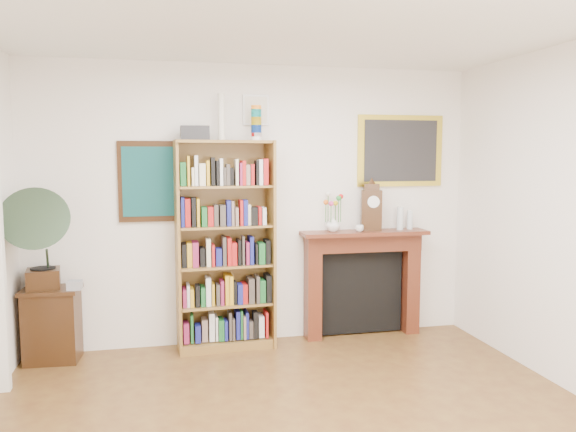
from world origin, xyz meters
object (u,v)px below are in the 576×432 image
at_px(mantel_clock, 371,208).
at_px(side_cabinet, 52,325).
at_px(teacup, 359,228).
at_px(flower_vase, 333,224).
at_px(fireplace, 362,274).
at_px(bookshelf, 225,234).
at_px(gramophone, 37,233).
at_px(bottle_right, 410,220).
at_px(bottle_left, 400,218).
at_px(cd_stack, 75,285).

bearing_deg(mantel_clock, side_cabinet, -164.24).
xyz_separation_m(side_cabinet, teacup, (2.99, 0.01, 0.81)).
bearing_deg(flower_vase, fireplace, 3.65).
distance_m(bookshelf, fireplace, 1.53).
relative_size(gramophone, bottle_right, 4.69).
bearing_deg(bottle_right, flower_vase, 179.95).
xyz_separation_m(flower_vase, bottle_left, (0.73, -0.02, 0.04)).
relative_size(flower_vase, teacup, 1.72).
bearing_deg(bottle_left, teacup, -173.08).
bearing_deg(fireplace, gramophone, -174.98).
bearing_deg(fireplace, flower_vase, -175.66).
xyz_separation_m(mantel_clock, teacup, (-0.15, -0.06, -0.20)).
bearing_deg(flower_vase, bookshelf, -176.47).
distance_m(bookshelf, teacup, 1.38).
relative_size(bookshelf, flower_vase, 15.47).
bearing_deg(teacup, fireplace, 54.29).
xyz_separation_m(fireplace, flower_vase, (-0.33, -0.02, 0.54)).
relative_size(bookshelf, teacup, 26.65).
xyz_separation_m(teacup, bottle_right, (0.59, 0.08, 0.07)).
xyz_separation_m(side_cabinet, cd_stack, (0.22, -0.11, 0.38)).
relative_size(side_cabinet, mantel_clock, 1.42).
distance_m(side_cabinet, cd_stack, 0.46).
distance_m(fireplace, mantel_clock, 0.70).
distance_m(side_cabinet, mantel_clock, 3.29).
height_order(fireplace, gramophone, gramophone).
relative_size(fireplace, cd_stack, 11.11).
bearing_deg(bottle_right, mantel_clock, -177.28).
height_order(fireplace, teacup, teacup).
distance_m(gramophone, flower_vase, 2.80).
bearing_deg(bottle_right, cd_stack, -176.78).
distance_m(flower_vase, teacup, 0.27).
bearing_deg(bookshelf, gramophone, -178.35).
xyz_separation_m(bookshelf, teacup, (1.38, -0.01, 0.01)).
bearing_deg(gramophone, cd_stack, -3.14).
bearing_deg(side_cabinet, gramophone, -112.15).
bearing_deg(gramophone, bottle_left, -5.14).
height_order(cd_stack, bottle_left, bottle_left).
bearing_deg(flower_vase, side_cabinet, -178.23).
bearing_deg(side_cabinet, bottle_right, 5.40).
relative_size(side_cabinet, bottle_right, 3.45).
bearing_deg(teacup, bookshelf, 179.58).
relative_size(cd_stack, bottle_right, 0.60).
bearing_deg(side_cabinet, teacup, 4.16).
xyz_separation_m(bookshelf, cd_stack, (-1.38, -0.12, -0.41)).
relative_size(bookshelf, gramophone, 2.51).
bearing_deg(cd_stack, mantel_clock, 3.29).
height_order(side_cabinet, teacup, teacup).
bearing_deg(flower_vase, gramophone, -175.59).
bearing_deg(side_cabinet, cd_stack, -21.03).
xyz_separation_m(side_cabinet, bottle_right, (3.58, 0.08, 0.88)).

